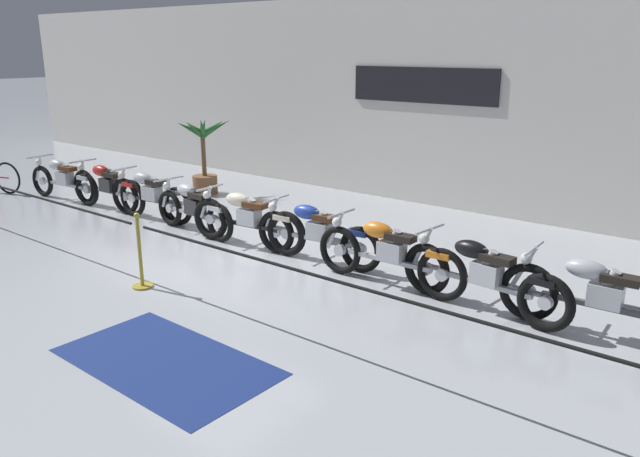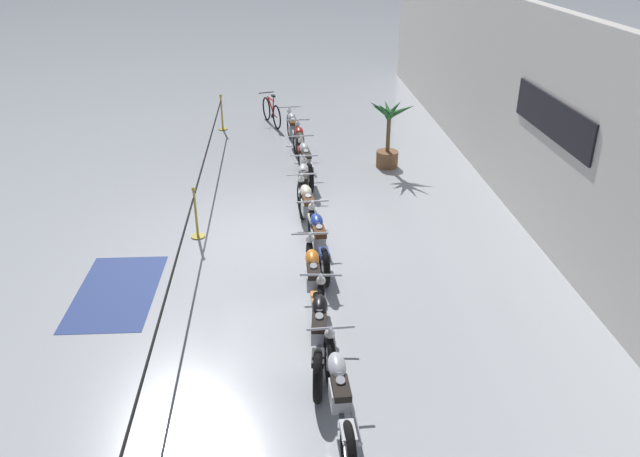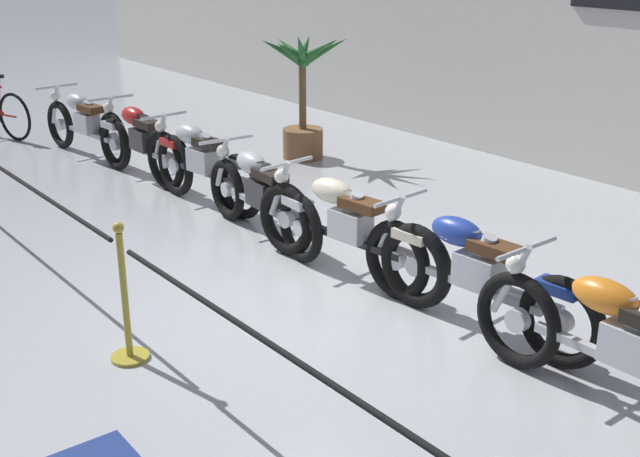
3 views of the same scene
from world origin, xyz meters
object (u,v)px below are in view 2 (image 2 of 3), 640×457
at_px(motorcycle_silver_2, 305,163).
at_px(bicycle, 272,112).
at_px(motorcycle_red_1, 300,145).
at_px(motorcycle_silver_8, 339,395).
at_px(stanchion_mid_left, 197,220).
at_px(potted_palm_left_of_row, 389,135).
at_px(motorcycle_silver_0, 293,130).
at_px(motorcycle_orange_6, 313,280).
at_px(motorcycle_blue_5, 318,240).
at_px(floor_banner, 117,292).
at_px(motorcycle_cream_4, 307,209).
at_px(motorcycle_silver_3, 303,185).
at_px(stanchion_far_left, 203,171).
at_px(motorcycle_black_7, 320,331).

xyz_separation_m(motorcycle_silver_2, bicycle, (-4.76, -0.80, -0.09)).
distance_m(motorcycle_red_1, motorcycle_silver_8, 9.37).
bearing_deg(bicycle, stanchion_mid_left, -10.99).
bearing_deg(motorcycle_silver_8, potted_palm_left_of_row, 166.67).
bearing_deg(motorcycle_silver_8, motorcycle_silver_0, -178.87).
bearing_deg(motorcycle_orange_6, motorcycle_blue_5, 172.86).
bearing_deg(motorcycle_silver_8, motorcycle_orange_6, -177.00).
bearing_deg(motorcycle_silver_2, floor_banner, -35.66).
xyz_separation_m(motorcycle_blue_5, stanchion_mid_left, (-1.22, -2.29, -0.10)).
relative_size(motorcycle_cream_4, motorcycle_orange_6, 0.99).
bearing_deg(motorcycle_silver_2, motorcycle_silver_3, -4.59).
height_order(bicycle, stanchion_far_left, stanchion_far_left).
bearing_deg(motorcycle_cream_4, motorcycle_silver_0, -178.70).
height_order(motorcycle_orange_6, floor_banner, motorcycle_orange_6).
bearing_deg(motorcycle_silver_0, motorcycle_silver_3, 1.50).
height_order(potted_palm_left_of_row, floor_banner, potted_palm_left_of_row).
height_order(motorcycle_silver_0, motorcycle_black_7, motorcycle_black_7).
relative_size(motorcycle_blue_5, motorcycle_silver_8, 0.97).
xyz_separation_m(bicycle, floor_banner, (9.52, -2.62, -0.38)).
height_order(motorcycle_silver_3, bicycle, bicycle).
bearing_deg(stanchion_far_left, motorcycle_orange_6, 26.79).
bearing_deg(motorcycle_orange_6, motorcycle_cream_4, 178.95).
distance_m(motorcycle_red_1, stanchion_mid_left, 4.62).
bearing_deg(floor_banner, motorcycle_red_1, 152.23).
xyz_separation_m(motorcycle_silver_2, stanchion_mid_left, (2.79, -2.26, -0.11)).
bearing_deg(motorcycle_silver_0, motorcycle_silver_2, 4.59).
xyz_separation_m(motorcycle_silver_3, motorcycle_blue_5, (2.65, 0.14, 0.00)).
height_order(motorcycle_silver_2, stanchion_mid_left, stanchion_mid_left).
bearing_deg(floor_banner, stanchion_mid_left, 150.79).
xyz_separation_m(motorcycle_blue_5, motorcycle_orange_6, (1.39, -0.17, 0.01)).
distance_m(motorcycle_blue_5, motorcycle_silver_8, 4.09).
bearing_deg(potted_palm_left_of_row, motorcycle_red_1, -101.44).
distance_m(motorcycle_cream_4, motorcycle_black_7, 4.10).
bearing_deg(motorcycle_blue_5, motorcycle_silver_0, -177.90).
distance_m(motorcycle_blue_5, stanchion_mid_left, 2.60).
distance_m(motorcycle_silver_0, motorcycle_silver_8, 10.78).
bearing_deg(motorcycle_black_7, motorcycle_orange_6, -179.70).
bearing_deg(stanchion_far_left, motorcycle_silver_0, 152.19).
height_order(motorcycle_cream_4, motorcycle_black_7, motorcycle_cream_4).
xyz_separation_m(motorcycle_black_7, potted_palm_left_of_row, (-7.59, 2.25, 0.38)).
bearing_deg(motorcycle_red_1, motorcycle_black_7, -0.39).
distance_m(motorcycle_cream_4, bicycle, 7.45).
relative_size(motorcycle_orange_6, floor_banner, 0.98).
distance_m(potted_palm_left_of_row, floor_banner, 7.90).
relative_size(motorcycle_red_1, motorcycle_black_7, 1.01).
bearing_deg(motorcycle_silver_8, motorcycle_red_1, -179.51).
xyz_separation_m(motorcycle_cream_4, potted_palm_left_of_row, (-3.49, 2.21, 0.38)).
xyz_separation_m(motorcycle_silver_2, floor_banner, (4.76, -3.41, -0.47)).
bearing_deg(floor_banner, bicycle, 165.76).
xyz_separation_m(motorcycle_cream_4, floor_banner, (2.10, -3.32, -0.46)).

